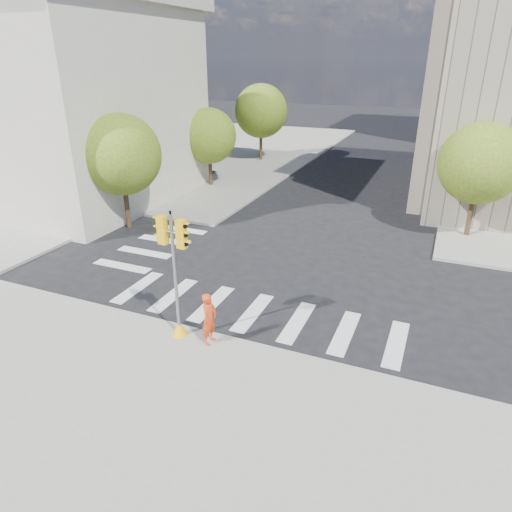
{
  "coord_description": "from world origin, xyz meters",
  "views": [
    {
      "loc": [
        5.99,
        -16.04,
        9.12
      ],
      "look_at": [
        -0.26,
        -1.32,
        2.1
      ],
      "focal_mm": 32.0,
      "sensor_mm": 36.0,
      "label": 1
    }
  ],
  "objects": [
    {
      "name": "photographer",
      "position": [
        -0.56,
        -4.6,
        1.08
      ],
      "size": [
        0.46,
        0.69,
        1.86
      ],
      "primitive_type": "imported",
      "rotation": [
        0.0,
        0.0,
        1.55
      ],
      "color": "red",
      "rests_on": "sidewalk_near"
    },
    {
      "name": "ground",
      "position": [
        0.0,
        0.0,
        0.0
      ],
      "size": [
        160.0,
        160.0,
        0.0
      ],
      "primitive_type": "plane",
      "color": "black",
      "rests_on": "ground"
    },
    {
      "name": "tree_re_mid",
      "position": [
        7.5,
        22.0,
        4.35
      ],
      "size": [
        4.6,
        4.6,
        6.66
      ],
      "color": "#382616",
      "rests_on": "ground"
    },
    {
      "name": "tree_lw_far",
      "position": [
        -10.5,
        24.0,
        4.54
      ],
      "size": [
        4.8,
        4.8,
        6.95
      ],
      "color": "#382616",
      "rests_on": "ground"
    },
    {
      "name": "tree_lw_mid",
      "position": [
        -10.5,
        14.0,
        3.76
      ],
      "size": [
        4.0,
        4.0,
        5.77
      ],
      "color": "#382616",
      "rests_on": "ground"
    },
    {
      "name": "classical_building",
      "position": [
        -20.0,
        8.0,
        6.44
      ],
      "size": [
        19.0,
        15.0,
        12.7
      ],
      "color": "beige",
      "rests_on": "ground"
    },
    {
      "name": "traffic_signal",
      "position": [
        -1.78,
        -4.6,
        2.08
      ],
      "size": [
        1.08,
        0.56,
        4.56
      ],
      "rotation": [
        0.0,
        0.0,
        -0.1
      ],
      "color": "#FFB60D",
      "rests_on": "sidewalk_near"
    },
    {
      "name": "tree_re_near",
      "position": [
        7.5,
        10.0,
        4.05
      ],
      "size": [
        4.2,
        4.2,
        6.16
      ],
      "color": "#382616",
      "rests_on": "ground"
    },
    {
      "name": "tree_re_far",
      "position": [
        7.5,
        34.0,
        3.87
      ],
      "size": [
        4.0,
        4.0,
        5.88
      ],
      "color": "#382616",
      "rests_on": "ground"
    },
    {
      "name": "tree_lw_near",
      "position": [
        -10.5,
        4.0,
        4.2
      ],
      "size": [
        4.4,
        4.4,
        6.41
      ],
      "color": "#382616",
      "rests_on": "ground"
    },
    {
      "name": "sidewalk_far_left",
      "position": [
        -20.0,
        26.0,
        0.07
      ],
      "size": [
        28.0,
        40.0,
        0.15
      ],
      "primitive_type": "cube",
      "color": "gray",
      "rests_on": "ground"
    },
    {
      "name": "sidewalk_near",
      "position": [
        0.0,
        -11.0,
        0.07
      ],
      "size": [
        30.0,
        14.0,
        0.15
      ],
      "primitive_type": "cube",
      "color": "gray",
      "rests_on": "ground"
    },
    {
      "name": "lamp_far",
      "position": [
        8.0,
        28.0,
        4.58
      ],
      "size": [
        0.35,
        0.18,
        8.11
      ],
      "color": "black",
      "rests_on": "sidewalk_far_right"
    },
    {
      "name": "planter_wall",
      "position": [
        -14.9,
        1.96,
        0.4
      ],
      "size": [
        6.01,
        0.71,
        0.5
      ],
      "primitive_type": "cube",
      "rotation": [
        0.0,
        0.0,
        0.05
      ],
      "color": "silver",
      "rests_on": "sidewalk_left_near"
    },
    {
      "name": "lamp_near",
      "position": [
        8.0,
        14.0,
        4.58
      ],
      "size": [
        0.35,
        0.18,
        8.11
      ],
      "color": "black",
      "rests_on": "sidewalk_far_right"
    }
  ]
}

